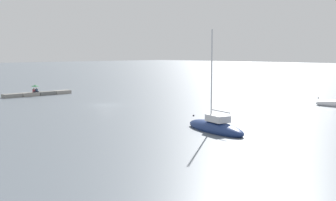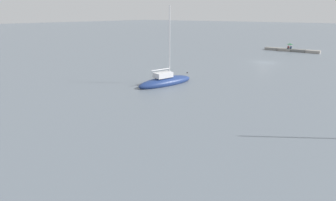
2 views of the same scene
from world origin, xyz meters
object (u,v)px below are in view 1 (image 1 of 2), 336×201
(sailboat_navy_mid, at_px, (215,127))
(person_seated_maroon_right, at_px, (34,91))
(person_seated_blue_left, at_px, (37,91))
(umbrella_open_green, at_px, (35,86))

(sailboat_navy_mid, bearing_deg, person_seated_maroon_right, 99.25)
(person_seated_blue_left, height_order, sailboat_navy_mid, sailboat_navy_mid)
(umbrella_open_green, relative_size, sailboat_navy_mid, 0.14)
(person_seated_blue_left, bearing_deg, person_seated_maroon_right, 7.80)
(person_seated_blue_left, relative_size, person_seated_maroon_right, 1.00)
(umbrella_open_green, xyz_separation_m, sailboat_navy_mid, (4.41, 43.43, -1.35))
(person_seated_blue_left, xyz_separation_m, sailboat_navy_mid, (4.69, 43.46, -0.49))
(person_seated_blue_left, xyz_separation_m, person_seated_maroon_right, (0.56, 0.09, 0.00))
(person_seated_blue_left, xyz_separation_m, umbrella_open_green, (0.28, 0.03, 0.87))
(person_seated_blue_left, bearing_deg, sailboat_navy_mid, 82.14)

